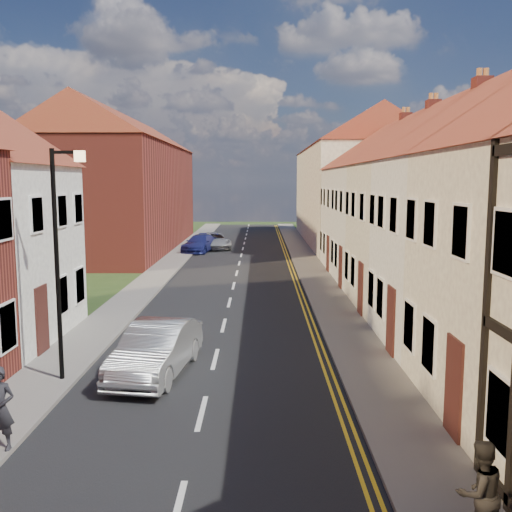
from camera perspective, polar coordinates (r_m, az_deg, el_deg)
road at (r=25.09m, az=-2.68°, el=-4.68°), size 7.00×90.00×0.02m
pavement_left at (r=25.69m, az=-12.56°, el=-4.45°), size 1.80×90.00×0.12m
pavement_right at (r=25.23m, az=7.38°, el=-4.55°), size 1.80×90.00×0.12m
cottage_r_pink at (r=24.72m, az=19.27°, el=5.17°), size 8.30×6.00×9.00m
cottage_r_white_far at (r=29.88m, az=15.93°, el=5.65°), size 8.30×5.20×9.00m
cottage_r_cream_far at (r=35.11m, az=13.58°, el=5.95°), size 8.30×6.00×9.00m
block_right_far at (r=50.12m, az=9.61°, el=7.40°), size 8.30×24.20×10.50m
block_left_far at (r=45.74m, az=-13.17°, el=7.31°), size 8.30×24.20×10.50m
lamppost at (r=15.47m, az=-19.04°, el=0.55°), size 0.88×0.15×6.00m
car_mid at (r=16.06m, az=-9.92°, el=-9.19°), size 2.15×4.54×1.44m
car_far at (r=42.93m, az=-5.62°, el=1.25°), size 2.78×4.75×1.29m
car_distant at (r=44.87m, az=-4.20°, el=1.53°), size 3.23×5.00×1.28m
pedestrian_right at (r=9.37m, az=21.45°, el=-21.15°), size 0.88×0.77×1.54m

